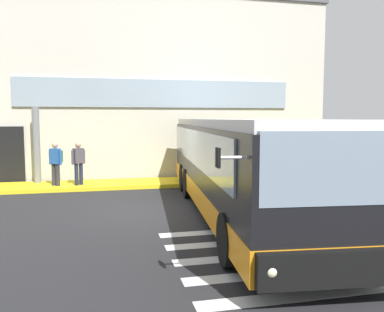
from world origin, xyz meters
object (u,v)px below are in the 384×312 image
object	(u,v)px
passenger_near_column	(56,161)
safety_bollard_yellow	(185,177)
entry_support_column	(36,145)
bus_main_foreground	(240,168)
passenger_by_doorway	(78,161)

from	to	relation	value
passenger_near_column	safety_bollard_yellow	bearing A→B (deg)	-10.55
entry_support_column	bus_main_foreground	xyz separation A→B (m)	(6.34, -6.22, -0.33)
passenger_near_column	entry_support_column	bearing A→B (deg)	132.34
entry_support_column	passenger_by_doorway	bearing A→B (deg)	-30.03
entry_support_column	passenger_near_column	size ratio (longest dim) A/B	1.81
bus_main_foreground	passenger_by_doorway	world-z (taller)	bus_main_foreground
bus_main_foreground	safety_bollard_yellow	xyz separation A→B (m)	(-0.67, 4.42, -0.89)
bus_main_foreground	passenger_near_column	distance (m)	7.67
passenger_near_column	passenger_by_doorway	bearing A→B (deg)	-3.85
entry_support_column	bus_main_foreground	size ratio (longest dim) A/B	0.26
bus_main_foreground	safety_bollard_yellow	distance (m)	4.56
entry_support_column	bus_main_foreground	distance (m)	8.88
passenger_by_doorway	safety_bollard_yellow	distance (m)	4.15
bus_main_foreground	passenger_by_doorway	size ratio (longest dim) A/B	7.05
entry_support_column	bus_main_foreground	bearing A→B (deg)	-44.45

